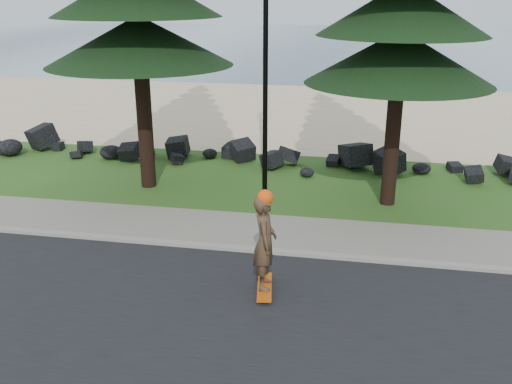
# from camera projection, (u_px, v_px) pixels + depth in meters

# --- Properties ---
(ground) EXTENTS (160.00, 160.00, 0.00)m
(ground) POSITION_uv_depth(u_px,v_px,m) (242.00, 235.00, 13.76)
(ground) COLOR #2B551A
(ground) RESTS_ON ground
(road) EXTENTS (160.00, 7.00, 0.02)m
(road) POSITION_uv_depth(u_px,v_px,m) (188.00, 342.00, 9.59)
(road) COLOR black
(road) RESTS_ON ground
(kerb) EXTENTS (160.00, 0.20, 0.10)m
(kerb) POSITION_uv_depth(u_px,v_px,m) (234.00, 249.00, 12.91)
(kerb) COLOR gray
(kerb) RESTS_ON ground
(sidewalk) EXTENTS (160.00, 2.00, 0.08)m
(sidewalk) POSITION_uv_depth(u_px,v_px,m) (244.00, 230.00, 13.93)
(sidewalk) COLOR gray
(sidewalk) RESTS_ON ground
(beach_sand) EXTENTS (160.00, 15.00, 0.01)m
(beach_sand) POSITION_uv_depth(u_px,v_px,m) (305.00, 112.00, 27.16)
(beach_sand) COLOR #CFAF8A
(beach_sand) RESTS_ON ground
(ocean) EXTENTS (160.00, 58.00, 0.01)m
(ocean) POSITION_uv_depth(u_px,v_px,m) (340.00, 42.00, 60.91)
(ocean) COLOR #3D5C74
(ocean) RESTS_ON ground
(seawall_boulders) EXTENTS (60.00, 2.40, 1.10)m
(seawall_boulders) POSITION_uv_depth(u_px,v_px,m) (277.00, 167.00, 18.94)
(seawall_boulders) COLOR black
(seawall_boulders) RESTS_ON ground
(lamp_post) EXTENTS (0.25, 0.14, 8.14)m
(lamp_post) POSITION_uv_depth(u_px,v_px,m) (266.00, 46.00, 15.31)
(lamp_post) COLOR black
(lamp_post) RESTS_ON ground
(skateboarder) EXTENTS (0.55, 1.16, 2.11)m
(skateboarder) POSITION_uv_depth(u_px,v_px,m) (265.00, 243.00, 10.82)
(skateboarder) COLOR #C34D0B
(skateboarder) RESTS_ON ground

